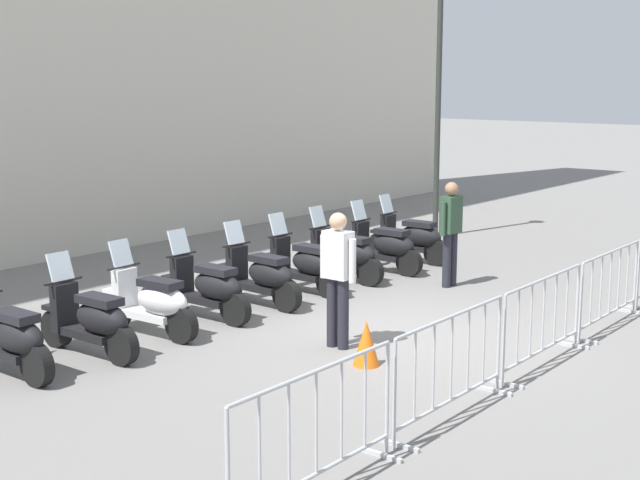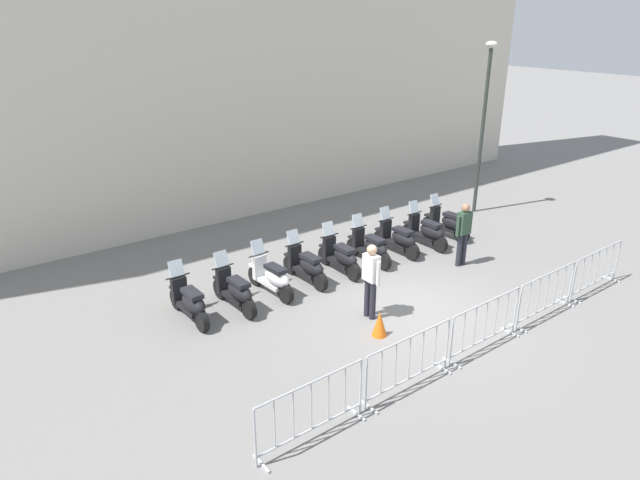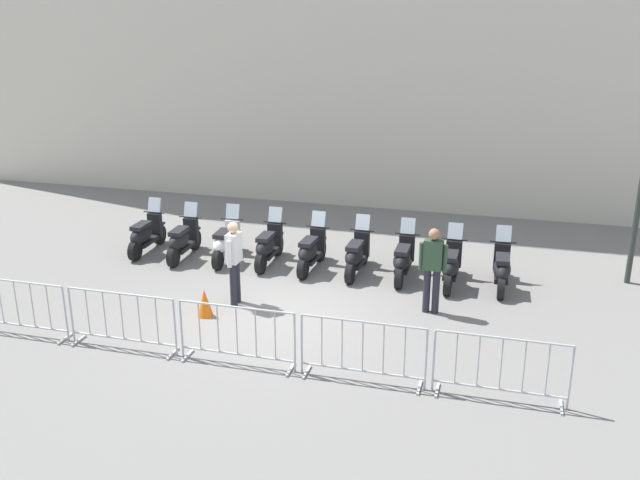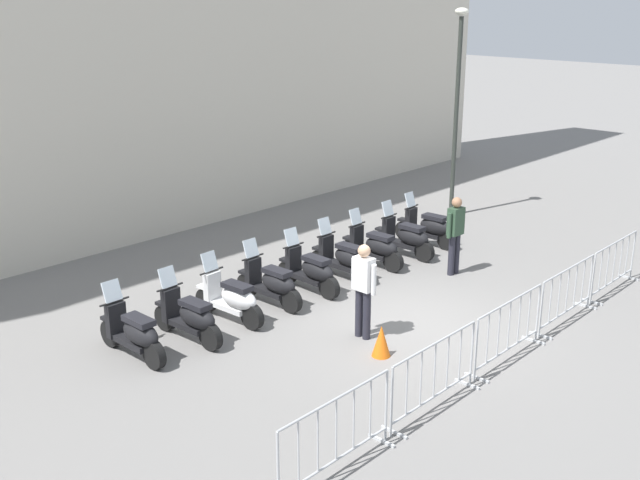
% 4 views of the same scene
% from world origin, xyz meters
% --- Properties ---
extents(ground_plane, '(120.00, 120.00, 0.00)m').
position_xyz_m(ground_plane, '(0.00, 0.00, 0.00)').
color(ground_plane, slate).
extents(motorcycle_0, '(0.58, 1.73, 1.24)m').
position_xyz_m(motorcycle_0, '(-4.41, 2.14, 0.45)').
color(motorcycle_0, black).
rests_on(motorcycle_0, ground).
extents(motorcycle_1, '(0.60, 1.72, 1.24)m').
position_xyz_m(motorcycle_1, '(-3.35, 2.10, 0.45)').
color(motorcycle_1, black).
rests_on(motorcycle_1, ground).
extents(motorcycle_2, '(0.62, 1.72, 1.24)m').
position_xyz_m(motorcycle_2, '(-2.32, 2.31, 0.45)').
color(motorcycle_2, black).
rests_on(motorcycle_2, ground).
extents(motorcycle_3, '(0.58, 1.73, 1.24)m').
position_xyz_m(motorcycle_3, '(-1.28, 2.44, 0.45)').
color(motorcycle_3, black).
rests_on(motorcycle_3, ground).
extents(motorcycle_4, '(0.56, 1.72, 1.24)m').
position_xyz_m(motorcycle_4, '(-0.24, 2.47, 0.45)').
color(motorcycle_4, black).
rests_on(motorcycle_4, ground).
extents(motorcycle_5, '(0.56, 1.73, 1.24)m').
position_xyz_m(motorcycle_5, '(0.80, 2.59, 0.45)').
color(motorcycle_5, black).
rests_on(motorcycle_5, ground).
extents(motorcycle_6, '(0.57, 1.73, 1.24)m').
position_xyz_m(motorcycle_6, '(1.84, 2.69, 0.45)').
color(motorcycle_6, black).
rests_on(motorcycle_6, ground).
extents(motorcycle_7, '(0.56, 1.73, 1.24)m').
position_xyz_m(motorcycle_7, '(2.89, 2.69, 0.45)').
color(motorcycle_7, black).
rests_on(motorcycle_7, ground).
extents(motorcycle_8, '(0.61, 1.72, 1.24)m').
position_xyz_m(motorcycle_8, '(3.93, 2.89, 0.45)').
color(motorcycle_8, black).
rests_on(motorcycle_8, ground).
extents(barrier_segment_0, '(2.05, 0.62, 1.07)m').
position_xyz_m(barrier_segment_0, '(-4.07, -2.42, 0.52)').
color(barrier_segment_0, '#B2B5B7').
rests_on(barrier_segment_0, ground).
extents(barrier_segment_1, '(2.05, 0.62, 1.07)m').
position_xyz_m(barrier_segment_1, '(-1.94, -2.22, 0.52)').
color(barrier_segment_1, '#B2B5B7').
rests_on(barrier_segment_1, ground).
extents(barrier_segment_2, '(2.05, 0.62, 1.07)m').
position_xyz_m(barrier_segment_2, '(0.19, -2.02, 0.52)').
color(barrier_segment_2, '#B2B5B7').
rests_on(barrier_segment_2, ground).
extents(barrier_segment_3, '(2.05, 0.62, 1.07)m').
position_xyz_m(barrier_segment_3, '(2.33, -1.81, 0.52)').
color(barrier_segment_3, '#B2B5B7').
rests_on(barrier_segment_3, ground).
extents(street_lamp, '(0.36, 0.36, 5.55)m').
position_xyz_m(street_lamp, '(6.47, 4.22, 3.37)').
color(street_lamp, '#2D332D').
rests_on(street_lamp, ground).
extents(officer_near_row_end, '(0.55, 0.24, 1.73)m').
position_xyz_m(officer_near_row_end, '(2.79, 1.19, 0.98)').
color(officer_near_row_end, '#23232D').
rests_on(officer_near_row_end, ground).
extents(officer_mid_plaza, '(0.24, 0.55, 1.73)m').
position_xyz_m(officer_mid_plaza, '(-0.99, 0.20, 0.98)').
color(officer_mid_plaza, '#23232D').
rests_on(officer_mid_plaza, ground).
extents(traffic_cone, '(0.32, 0.32, 0.55)m').
position_xyz_m(traffic_cone, '(-1.28, -0.53, 0.28)').
color(traffic_cone, orange).
rests_on(traffic_cone, ground).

